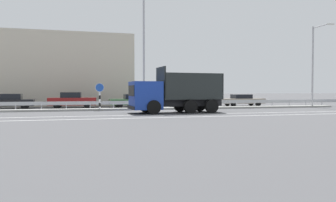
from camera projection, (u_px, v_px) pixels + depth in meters
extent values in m
plane|color=#424244|center=(165.00, 111.00, 28.17)|extent=(320.00, 320.00, 0.00)
cube|color=silver|center=(184.00, 114.00, 23.97)|extent=(66.70, 0.16, 0.01)
cube|color=silver|center=(195.00, 117.00, 21.63)|extent=(66.70, 0.16, 0.01)
cube|color=gray|center=(160.00, 109.00, 29.98)|extent=(36.68, 1.10, 0.18)
cube|color=#9EA0A5|center=(157.00, 102.00, 31.08)|extent=(66.70, 0.04, 0.32)
cylinder|color=#ADADB2|center=(16.00, 107.00, 27.87)|extent=(0.09, 0.09, 0.62)
cylinder|color=#ADADB2|center=(41.00, 107.00, 28.41)|extent=(0.09, 0.09, 0.62)
cylinder|color=#ADADB2|center=(66.00, 107.00, 28.94)|extent=(0.09, 0.09, 0.62)
cylinder|color=#ADADB2|center=(90.00, 106.00, 29.48)|extent=(0.09, 0.09, 0.62)
cylinder|color=#ADADB2|center=(113.00, 106.00, 30.02)|extent=(0.09, 0.09, 0.62)
cylinder|color=#ADADB2|center=(136.00, 106.00, 30.55)|extent=(0.09, 0.09, 0.62)
cylinder|color=#ADADB2|center=(157.00, 106.00, 31.09)|extent=(0.09, 0.09, 0.62)
cylinder|color=#ADADB2|center=(178.00, 105.00, 31.63)|extent=(0.09, 0.09, 0.62)
cylinder|color=#ADADB2|center=(198.00, 105.00, 32.16)|extent=(0.09, 0.09, 0.62)
cylinder|color=#ADADB2|center=(217.00, 105.00, 32.70)|extent=(0.09, 0.09, 0.62)
cylinder|color=#ADADB2|center=(236.00, 105.00, 33.24)|extent=(0.09, 0.09, 0.62)
cylinder|color=#ADADB2|center=(254.00, 104.00, 33.77)|extent=(0.09, 0.09, 0.62)
cylinder|color=#ADADB2|center=(272.00, 104.00, 34.31)|extent=(0.09, 0.09, 0.62)
cylinder|color=#ADADB2|center=(289.00, 104.00, 34.85)|extent=(0.09, 0.09, 0.62)
cylinder|color=#ADADB2|center=(306.00, 104.00, 35.38)|extent=(0.09, 0.09, 0.62)
cylinder|color=#ADADB2|center=(322.00, 104.00, 35.92)|extent=(0.09, 0.09, 0.62)
cube|color=#19389E|center=(145.00, 95.00, 24.90)|extent=(2.26, 2.53, 2.11)
cube|color=black|center=(131.00, 91.00, 24.56)|extent=(0.13, 2.09, 0.80)
cube|color=black|center=(131.00, 107.00, 24.59)|extent=(0.21, 2.38, 0.24)
cube|color=black|center=(189.00, 103.00, 26.01)|extent=(5.08, 1.57, 0.53)
cube|color=#232828|center=(189.00, 98.00, 26.00)|extent=(4.93, 2.55, 0.12)
cube|color=#232828|center=(195.00, 86.00, 24.91)|extent=(4.82, 0.32, 1.91)
cube|color=#232828|center=(184.00, 86.00, 27.03)|extent=(4.82, 0.32, 1.91)
cube|color=#232828|center=(161.00, 82.00, 25.24)|extent=(0.21, 2.33, 2.39)
cube|color=#232828|center=(216.00, 86.00, 26.69)|extent=(0.21, 2.33, 1.91)
cylinder|color=black|center=(154.00, 107.00, 23.89)|extent=(1.05, 0.37, 1.04)
cylinder|color=black|center=(146.00, 106.00, 26.16)|extent=(1.05, 0.37, 1.04)
cylinder|color=black|center=(190.00, 107.00, 24.77)|extent=(1.05, 0.37, 1.04)
cylinder|color=black|center=(180.00, 105.00, 27.04)|extent=(1.05, 0.37, 1.04)
cylinder|color=black|center=(212.00, 106.00, 25.31)|extent=(1.05, 0.37, 1.04)
cylinder|color=black|center=(199.00, 105.00, 27.57)|extent=(1.05, 0.37, 1.04)
cylinder|color=white|center=(100.00, 109.00, 28.57)|extent=(0.16, 0.16, 0.33)
cylinder|color=black|center=(100.00, 105.00, 28.56)|extent=(0.16, 0.16, 0.33)
cylinder|color=white|center=(100.00, 101.00, 28.55)|extent=(0.16, 0.16, 0.33)
cylinder|color=black|center=(100.00, 97.00, 28.54)|extent=(0.16, 0.16, 0.33)
cylinder|color=white|center=(100.00, 93.00, 28.53)|extent=(0.16, 0.16, 0.33)
cylinder|color=#1E4CB2|center=(100.00, 88.00, 28.52)|extent=(0.70, 0.03, 0.70)
cylinder|color=white|center=(100.00, 88.00, 28.52)|extent=(0.76, 0.02, 0.76)
cylinder|color=#ADADB2|center=(144.00, 53.00, 29.48)|extent=(0.18, 0.18, 10.22)
cylinder|color=#ADADB2|center=(313.00, 67.00, 33.96)|extent=(0.18, 0.18, 8.38)
cylinder|color=#ADADB2|center=(322.00, 26.00, 32.67)|extent=(0.13, 2.42, 0.10)
cube|color=silver|center=(331.00, 24.00, 31.51)|extent=(0.70, 0.21, 0.12)
cube|color=black|center=(10.00, 103.00, 30.57)|extent=(4.28, 2.10, 0.62)
cube|color=black|center=(12.00, 97.00, 30.59)|extent=(1.84, 1.74, 0.52)
cylinder|color=black|center=(24.00, 106.00, 30.14)|extent=(0.61, 0.23, 0.60)
cylinder|color=black|center=(26.00, 105.00, 31.83)|extent=(0.61, 0.23, 0.60)
cube|color=maroon|center=(73.00, 101.00, 32.46)|extent=(4.68, 2.07, 0.74)
cube|color=black|center=(71.00, 95.00, 32.41)|extent=(2.02, 1.69, 0.54)
cylinder|color=black|center=(88.00, 105.00, 33.58)|extent=(0.61, 0.24, 0.60)
cylinder|color=black|center=(87.00, 105.00, 31.92)|extent=(0.61, 0.24, 0.60)
cylinder|color=black|center=(59.00, 105.00, 33.02)|extent=(0.61, 0.24, 0.60)
cylinder|color=black|center=(57.00, 106.00, 31.36)|extent=(0.61, 0.24, 0.60)
cube|color=#335B33|center=(133.00, 102.00, 33.56)|extent=(4.76, 1.99, 0.59)
cube|color=black|center=(134.00, 97.00, 33.58)|extent=(2.02, 1.71, 0.48)
cylinder|color=black|center=(120.00, 105.00, 32.30)|extent=(0.60, 0.21, 0.60)
cylinder|color=black|center=(117.00, 104.00, 34.03)|extent=(0.60, 0.21, 0.60)
cylinder|color=black|center=(149.00, 105.00, 33.11)|extent=(0.60, 0.21, 0.60)
cylinder|color=black|center=(145.00, 104.00, 34.85)|extent=(0.60, 0.21, 0.60)
cube|color=navy|center=(189.00, 101.00, 35.70)|extent=(4.46, 1.93, 0.66)
cube|color=black|center=(188.00, 96.00, 35.66)|extent=(1.90, 1.64, 0.39)
cylinder|color=black|center=(199.00, 103.00, 36.86)|extent=(0.61, 0.22, 0.60)
cylinder|color=black|center=(204.00, 104.00, 35.20)|extent=(0.61, 0.22, 0.60)
cylinder|color=black|center=(175.00, 104.00, 36.23)|extent=(0.61, 0.22, 0.60)
cylinder|color=black|center=(179.00, 104.00, 34.57)|extent=(0.61, 0.22, 0.60)
cube|color=gray|center=(242.00, 101.00, 36.82)|extent=(4.81, 2.15, 0.57)
cube|color=black|center=(241.00, 96.00, 36.78)|extent=(2.07, 1.76, 0.45)
cylinder|color=black|center=(251.00, 103.00, 37.99)|extent=(0.61, 0.24, 0.60)
cylinder|color=black|center=(258.00, 104.00, 36.25)|extent=(0.61, 0.24, 0.60)
cylinder|color=black|center=(227.00, 103.00, 37.41)|extent=(0.61, 0.24, 0.60)
cylinder|color=black|center=(233.00, 104.00, 35.67)|extent=(0.61, 0.24, 0.60)
cube|color=beige|center=(38.00, 72.00, 41.48)|extent=(22.29, 14.61, 8.22)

